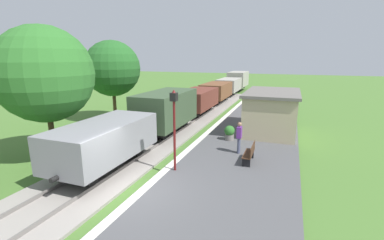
% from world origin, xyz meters
% --- Properties ---
extents(ground_plane, '(160.00, 160.00, 0.00)m').
position_xyz_m(ground_plane, '(0.00, 0.00, 0.00)').
color(ground_plane, '#47702D').
extents(platform_slab, '(6.00, 60.00, 0.25)m').
position_xyz_m(platform_slab, '(3.20, 0.00, 0.12)').
color(platform_slab, '#4C4C4F').
rests_on(platform_slab, ground).
extents(platform_edge_stripe, '(0.36, 60.00, 0.01)m').
position_xyz_m(platform_edge_stripe, '(0.40, 0.00, 0.25)').
color(platform_edge_stripe, silver).
rests_on(platform_edge_stripe, platform_slab).
extents(track_ballast, '(3.80, 60.00, 0.12)m').
position_xyz_m(track_ballast, '(-2.40, 0.00, 0.06)').
color(track_ballast, gray).
rests_on(track_ballast, ground).
extents(rail_near, '(0.07, 60.00, 0.14)m').
position_xyz_m(rail_near, '(-1.68, 0.00, 0.19)').
color(rail_near, slate).
rests_on(rail_near, track_ballast).
extents(rail_far, '(0.07, 60.00, 0.14)m').
position_xyz_m(rail_far, '(-3.12, 0.00, 0.19)').
color(rail_far, slate).
rests_on(rail_far, track_ballast).
extents(freight_train, '(2.50, 39.20, 2.72)m').
position_xyz_m(freight_train, '(-2.40, 18.38, 1.51)').
color(freight_train, gray).
rests_on(freight_train, rail_near).
extents(station_hut, '(3.50, 5.80, 2.78)m').
position_xyz_m(station_hut, '(4.40, 10.73, 1.65)').
color(station_hut, tan).
rests_on(station_hut, platform_slab).
extents(bench_near_hut, '(0.42, 1.50, 0.91)m').
position_xyz_m(bench_near_hut, '(3.88, 4.45, 0.72)').
color(bench_near_hut, '#422819').
rests_on(bench_near_hut, platform_slab).
extents(bench_down_platform, '(0.42, 1.50, 0.91)m').
position_xyz_m(bench_down_platform, '(3.88, 14.65, 0.72)').
color(bench_down_platform, '#422819').
rests_on(bench_down_platform, platform_slab).
extents(person_waiting, '(0.24, 0.38, 1.71)m').
position_xyz_m(person_waiting, '(3.13, 5.58, 1.18)').
color(person_waiting, '#474C66').
rests_on(person_waiting, platform_slab).
extents(potted_planter, '(0.64, 0.64, 0.92)m').
position_xyz_m(potted_planter, '(2.16, 7.70, 0.72)').
color(potted_planter, slate).
rests_on(potted_planter, platform_slab).
extents(lamp_post_near, '(0.28, 0.28, 3.70)m').
position_xyz_m(lamp_post_near, '(0.82, 2.34, 2.80)').
color(lamp_post_near, '#591414').
rests_on(lamp_post_near, platform_slab).
extents(tree_trackside_mid, '(4.77, 4.77, 6.84)m').
position_xyz_m(tree_trackside_mid, '(-5.98, 1.95, 4.45)').
color(tree_trackside_mid, '#4C3823').
rests_on(tree_trackside_mid, ground).
extents(tree_trackside_far, '(4.52, 4.52, 6.63)m').
position_xyz_m(tree_trackside_far, '(-8.30, 10.53, 4.36)').
color(tree_trackside_far, '#4C3823').
rests_on(tree_trackside_far, ground).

